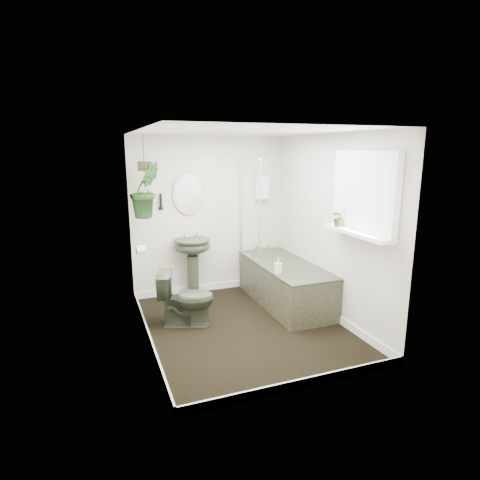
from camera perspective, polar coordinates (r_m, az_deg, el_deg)
name	(u,v)px	position (r m, az deg, el deg)	size (l,w,h in m)	color
floor	(244,327)	(5.00, 0.62, -12.30)	(2.30, 2.80, 0.02)	black
ceiling	(245,130)	(4.53, 0.70, 15.33)	(2.30, 2.80, 0.02)	white
wall_back	(210,216)	(5.94, -4.33, 3.47)	(2.30, 0.02, 2.30)	beige
wall_front	(306,267)	(3.39, 9.42, -3.84)	(2.30, 0.02, 2.30)	beige
wall_left	(142,242)	(4.35, -13.72, -0.34)	(0.02, 2.80, 2.30)	beige
wall_right	(331,227)	(5.16, 12.75, 1.76)	(0.02, 2.80, 2.30)	beige
skirting	(244,323)	(4.97, 0.63, -11.67)	(2.30, 2.80, 0.10)	white
bathtub	(285,284)	(5.62, 6.41, -6.18)	(0.72, 1.72, 0.58)	#2E3526
bath_screen	(250,209)	(5.68, 1.43, 4.41)	(0.04, 0.72, 1.40)	silver
shower_box	(262,187)	(6.10, 3.09, 7.53)	(0.20, 0.10, 0.35)	white
oval_mirror	(189,193)	(5.77, -7.30, 6.64)	(0.46, 0.03, 0.62)	beige
wall_sconce	(161,201)	(5.69, -11.18, 5.41)	(0.04, 0.04, 0.22)	black
toilet_roll_holder	(141,250)	(5.09, -13.92, -1.34)	(0.11, 0.11, 0.11)	white
window_recess	(364,194)	(4.48, 17.25, 6.33)	(0.08, 1.00, 0.90)	white
window_sill	(356,233)	(4.50, 16.19, 1.01)	(0.18, 1.00, 0.04)	white
window_blinds	(361,194)	(4.45, 16.79, 6.32)	(0.01, 0.86, 0.76)	white
toilet	(186,298)	(4.97, -7.66, -8.20)	(0.38, 0.67, 0.68)	#2E3526
pedestal_sink	(193,268)	(5.86, -6.69, -3.92)	(0.51, 0.43, 0.86)	#2E3526
sill_plant	(339,217)	(4.71, 13.90, 3.20)	(0.19, 0.17, 0.21)	black
hanging_plant	(145,190)	(5.26, -13.31, 6.95)	(0.39, 0.32, 0.71)	black
soap_bottle	(278,266)	(5.07, 5.45, -3.66)	(0.09, 0.09, 0.20)	#282322
hanging_pot	(144,166)	(5.24, -13.48, 10.18)	(0.16, 0.16, 0.12)	#362F21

